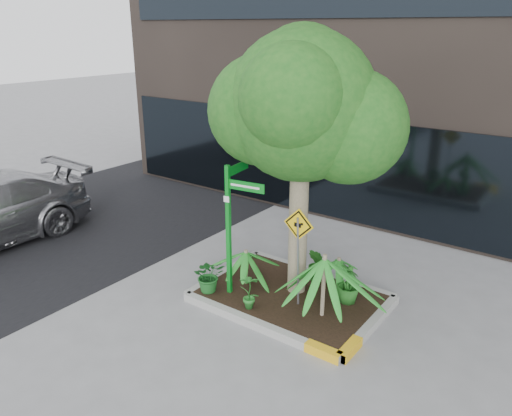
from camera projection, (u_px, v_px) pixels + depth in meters
The scene contains 13 objects.
ground at pixel (272, 304), 9.19m from camera, with size 80.00×80.00×0.00m, color gray.
asphalt_road at pixel (63, 226), 12.78m from camera, with size 7.00×80.00×0.01m, color black.
planter at pixel (291, 297), 9.23m from camera, with size 3.35×2.36×0.15m.
tree at pixel (302, 106), 8.25m from camera, with size 3.27×2.90×4.91m.
palm_front at pixel (325, 259), 8.22m from camera, with size 1.29×1.29×1.43m.
palm_left at pixel (246, 252), 9.42m from camera, with size 0.79×0.79×0.88m.
palm_back at pixel (339, 260), 9.30m from camera, with size 0.70×0.70×0.78m.
shrub_a at pixel (209, 275), 9.26m from camera, with size 0.58×0.58×0.64m, color #19571F.
shrub_b at pixel (348, 283), 8.88m from camera, with size 0.41×0.41×0.74m, color #1F611D.
shrub_c at pixel (250, 291), 8.68m from camera, with size 0.36×0.36×0.68m, color #237325.
shrub_d at pixel (317, 265), 9.58m from camera, with size 0.39×0.39×0.72m, color #23661D.
street_sign_post at pixel (232, 219), 8.85m from camera, with size 0.82×0.76×2.60m.
cattle_sign at pixel (298, 241), 8.45m from camera, with size 0.57×0.15×1.84m.
Camera 1 is at (4.47, -6.66, 4.83)m, focal length 35.00 mm.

